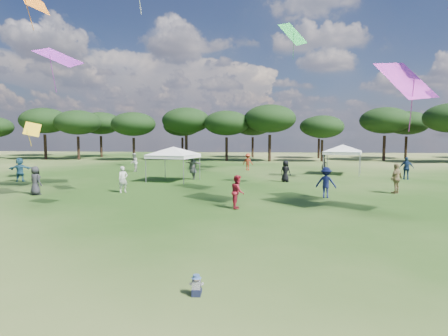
{
  "coord_description": "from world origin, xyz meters",
  "views": [
    {
      "loc": [
        1.96,
        -6.29,
        3.53
      ],
      "look_at": [
        0.78,
        6.0,
        2.44
      ],
      "focal_mm": 30.0,
      "sensor_mm": 36.0,
      "label": 1
    }
  ],
  "objects": [
    {
      "name": "toddler",
      "position": [
        0.6,
        1.6,
        0.21
      ],
      "size": [
        0.32,
        0.35,
        0.47
      ],
      "rotation": [
        0.0,
        0.0,
        0.05
      ],
      "color": "black",
      "rests_on": "ground"
    },
    {
      "name": "tree_line",
      "position": [
        2.39,
        47.41,
        5.42
      ],
      "size": [
        108.78,
        17.63,
        7.77
      ],
      "color": "black",
      "rests_on": "ground"
    },
    {
      "name": "festival_crowd",
      "position": [
        -1.64,
        21.35,
        0.87
      ],
      "size": [
        31.17,
        20.47,
        1.83
      ],
      "color": "black",
      "rests_on": "ground"
    },
    {
      "name": "tent_right",
      "position": [
        9.33,
        27.94,
        2.55
      ],
      "size": [
        6.1,
        6.1,
        2.98
      ],
      "rotation": [
        0.0,
        0.0,
        -0.28
      ],
      "color": "gray",
      "rests_on": "ground"
    },
    {
      "name": "tent_left",
      "position": [
        -4.59,
        21.64,
        2.52
      ],
      "size": [
        6.38,
        6.38,
        2.94
      ],
      "rotation": [
        0.0,
        0.0,
        -0.23
      ],
      "color": "gray",
      "rests_on": "ground"
    },
    {
      "name": "ground",
      "position": [
        0.0,
        0.0,
        0.0
      ],
      "size": [
        140.0,
        140.0,
        0.0
      ],
      "primitive_type": "plane",
      "color": "#264615",
      "rests_on": "ground"
    }
  ]
}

